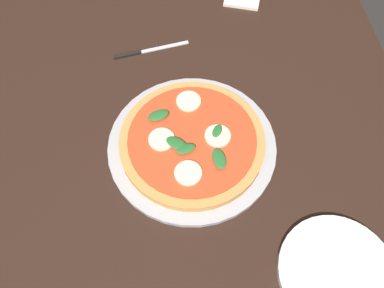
# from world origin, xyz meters

# --- Properties ---
(ground_plane) EXTENTS (6.00, 6.00, 0.00)m
(ground_plane) POSITION_xyz_m (0.00, 0.00, 0.00)
(ground_plane) COLOR #2D2B28
(dining_table) EXTENTS (1.40, 1.00, 0.77)m
(dining_table) POSITION_xyz_m (0.00, 0.00, 0.67)
(dining_table) COLOR black
(dining_table) RESTS_ON ground_plane
(serving_tray) EXTENTS (0.34, 0.34, 0.01)m
(serving_tray) POSITION_xyz_m (0.01, 0.02, 0.77)
(serving_tray) COLOR #B2B2B7
(serving_tray) RESTS_ON dining_table
(pizza) EXTENTS (0.29, 0.29, 0.03)m
(pizza) POSITION_xyz_m (0.01, 0.02, 0.79)
(pizza) COLOR tan
(pizza) RESTS_ON serving_tray
(plate_white) EXTENTS (0.20, 0.20, 0.01)m
(plate_white) POSITION_xyz_m (0.28, 0.24, 0.78)
(plate_white) COLOR white
(plate_white) RESTS_ON dining_table
(knife) EXTENTS (0.05, 0.18, 0.01)m
(knife) POSITION_xyz_m (-0.26, -0.07, 0.77)
(knife) COLOR black
(knife) RESTS_ON dining_table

